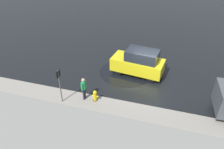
{
  "coord_description": "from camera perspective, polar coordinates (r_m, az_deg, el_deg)",
  "views": [
    {
      "loc": [
        -1.38,
        13.39,
        9.2
      ],
      "look_at": [
        2.36,
        1.08,
        0.9
      ],
      "focal_mm": 35.0,
      "sensor_mm": 36.0,
      "label": 1
    }
  ],
  "objects": [
    {
      "name": "fire_hydrant",
      "position": [
        14.2,
        -4.45,
        -5.58
      ],
      "size": [
        0.42,
        0.31,
        0.8
      ],
      "color": "gold",
      "rests_on": "ground"
    },
    {
      "name": "kerb_strip",
      "position": [
        13.06,
        6.07,
        -12.07
      ],
      "size": [
        24.0,
        3.2,
        0.04
      ],
      "primitive_type": "cube",
      "color": "gray",
      "rests_on": "ground"
    },
    {
      "name": "ground_plane",
      "position": [
        16.3,
        9.08,
        -2.0
      ],
      "size": [
        60.0,
        60.0,
        0.0
      ],
      "primitive_type": "plane",
      "color": "black"
    },
    {
      "name": "pedestrian",
      "position": [
        14.08,
        -7.4,
        -3.32
      ],
      "size": [
        0.26,
        0.57,
        1.62
      ],
      "color": "#1E8C4C",
      "rests_on": "ground"
    },
    {
      "name": "metal_railing",
      "position": [
        11.85,
        7.33,
        -13.15
      ],
      "size": [
        10.25,
        0.04,
        1.05
      ],
      "color": "#B7BABF",
      "rests_on": "ground"
    },
    {
      "name": "puddle_patch",
      "position": [
        17.29,
        3.64,
        0.62
      ],
      "size": [
        4.19,
        4.19,
        0.01
      ],
      "primitive_type": "cylinder",
      "color": "black",
      "rests_on": "ground"
    },
    {
      "name": "moving_hatchback",
      "position": [
        16.65,
        7.0,
        3.17
      ],
      "size": [
        4.08,
        2.16,
        2.06
      ],
      "color": "yellow",
      "rests_on": "ground"
    },
    {
      "name": "sign_post",
      "position": [
        13.76,
        -13.58,
        -1.86
      ],
      "size": [
        0.07,
        0.44,
        2.4
      ],
      "color": "#4C4C51",
      "rests_on": "ground"
    }
  ]
}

